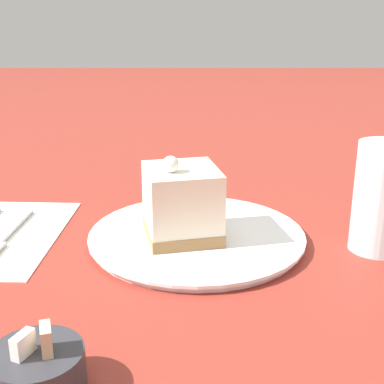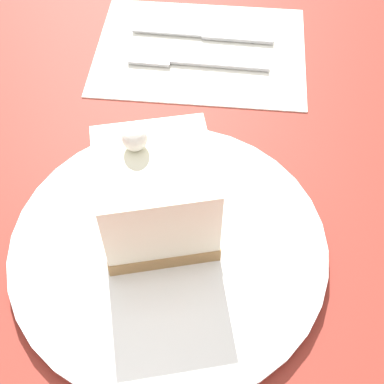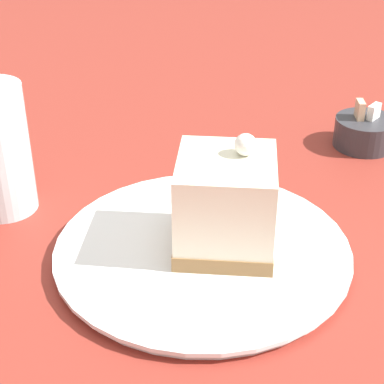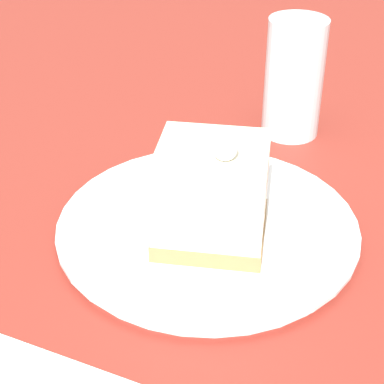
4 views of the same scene
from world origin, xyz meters
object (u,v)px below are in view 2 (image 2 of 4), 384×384
Objects in this scene: plate at (169,246)px; knife at (216,35)px; fork at (186,61)px; cake_slice at (156,195)px.

plate is 1.61× the size of knife.
plate is at bearing -176.08° from fork.
plate is at bearing 177.54° from knife.
fork is at bearing 149.74° from knife.
knife is at bearing -30.26° from fork.
knife is at bearing -21.24° from cake_slice.
cake_slice is 0.28m from knife.
plate is 0.05m from cake_slice.
cake_slice reaches higher than plate.
plate is 0.29m from knife.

